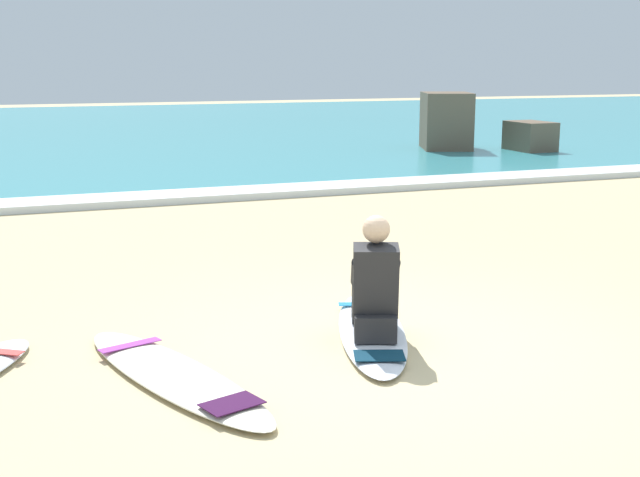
{
  "coord_description": "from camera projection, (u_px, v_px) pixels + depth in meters",
  "views": [
    {
      "loc": [
        -2.7,
        -5.44,
        2.15
      ],
      "look_at": [
        -0.01,
        1.63,
        0.55
      ],
      "focal_mm": 47.16,
      "sensor_mm": 36.0,
      "label": 1
    }
  ],
  "objects": [
    {
      "name": "surfboard_spare_near",
      "position": [
        173.0,
        375.0,
        5.78
      ],
      "size": [
        1.21,
        2.39,
        0.08
      ],
      "color": "#EFE5C6",
      "rests_on": "ground"
    },
    {
      "name": "surfboard_main",
      "position": [
        372.0,
        330.0,
        6.74
      ],
      "size": [
        1.22,
        2.23,
        0.08
      ],
      "color": "silver",
      "rests_on": "ground"
    },
    {
      "name": "sea",
      "position": [
        94.0,
        131.0,
        25.84
      ],
      "size": [
        80.0,
        28.0,
        0.1
      ],
      "primitive_type": "cube",
      "color": "teal",
      "rests_on": "ground"
    },
    {
      "name": "rock_outcrop_distant",
      "position": [
        463.0,
        127.0,
        19.95
      ],
      "size": [
        2.82,
        2.53,
        1.42
      ],
      "color": "brown",
      "rests_on": "ground"
    },
    {
      "name": "ground_plane",
      "position": [
        398.0,
        351.0,
        6.36
      ],
      "size": [
        80.0,
        80.0,
        0.0
      ],
      "primitive_type": "plane",
      "color": "#CCB584"
    },
    {
      "name": "surfer_seated",
      "position": [
        375.0,
        289.0,
        6.45
      ],
      "size": [
        0.57,
        0.77,
        0.95
      ],
      "color": "#232326",
      "rests_on": "surfboard_main"
    },
    {
      "name": "breaking_foam",
      "position": [
        187.0,
        196.0,
        13.31
      ],
      "size": [
        80.0,
        0.9,
        0.11
      ],
      "primitive_type": "cube",
      "color": "white",
      "rests_on": "ground"
    }
  ]
}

